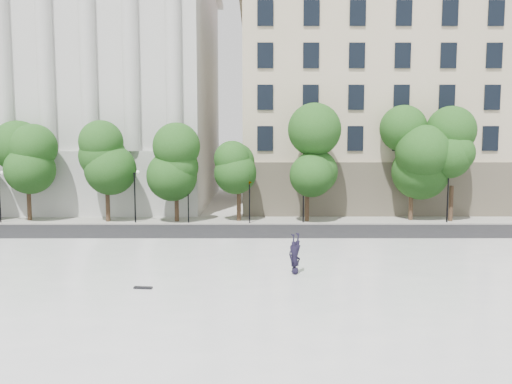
# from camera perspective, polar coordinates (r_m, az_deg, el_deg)

# --- Properties ---
(ground) EXTENTS (160.00, 160.00, 0.00)m
(ground) POSITION_cam_1_polar(r_m,az_deg,el_deg) (19.96, -9.40, -14.33)
(ground) COLOR #B6B3AC
(ground) RESTS_ON ground
(plaza) EXTENTS (44.00, 22.00, 0.45)m
(plaza) POSITION_cam_1_polar(r_m,az_deg,el_deg) (22.70, -8.17, -11.21)
(plaza) COLOR silver
(plaza) RESTS_ON ground
(street) EXTENTS (60.00, 8.00, 0.02)m
(street) POSITION_cam_1_polar(r_m,az_deg,el_deg) (37.25, -4.92, -4.79)
(street) COLOR black
(street) RESTS_ON ground
(far_sidewalk) EXTENTS (60.00, 4.00, 0.12)m
(far_sidewalk) POSITION_cam_1_polar(r_m,az_deg,el_deg) (43.13, -4.25, -3.26)
(far_sidewalk) COLOR #A6A499
(far_sidewalk) RESTS_ON ground
(building_west) EXTENTS (31.50, 27.65, 25.60)m
(building_west) POSITION_cam_1_polar(r_m,az_deg,el_deg) (60.81, -19.81, 11.17)
(building_west) COLOR #BABBB6
(building_west) RESTS_ON ground
(building_east) EXTENTS (36.00, 26.15, 23.00)m
(building_east) POSITION_cam_1_polar(r_m,az_deg,el_deg) (59.98, 16.49, 9.68)
(building_east) COLOR beige
(building_east) RESTS_ON ground
(traffic_light_west) EXTENTS (1.02, 1.76, 4.21)m
(traffic_light_west) POSITION_cam_1_polar(r_m,az_deg,el_deg) (41.28, -7.78, 1.39)
(traffic_light_west) COLOR black
(traffic_light_west) RESTS_ON ground
(traffic_light_east) EXTENTS (0.41, 1.62, 4.15)m
(traffic_light_east) POSITION_cam_1_polar(r_m,az_deg,el_deg) (40.91, -0.75, 1.31)
(traffic_light_east) COLOR black
(traffic_light_east) RESTS_ON ground
(person_lying) EXTENTS (1.86, 1.97, 0.54)m
(person_lying) POSITION_cam_1_polar(r_m,az_deg,el_deg) (24.44, 4.46, -8.72)
(person_lying) COLOR black
(person_lying) RESTS_ON plaza
(skateboard) EXTENTS (0.82, 0.29, 0.08)m
(skateboard) POSITION_cam_1_polar(r_m,az_deg,el_deg) (22.66, -12.79, -10.62)
(skateboard) COLOR black
(skateboard) RESTS_ON plaza
(street_trees) EXTENTS (44.79, 4.93, 7.88)m
(street_trees) POSITION_cam_1_polar(r_m,az_deg,el_deg) (42.13, -5.41, 3.62)
(street_trees) COLOR #382619
(street_trees) RESTS_ON ground
(lamp_posts) EXTENTS (38.09, 0.28, 4.47)m
(lamp_posts) POSITION_cam_1_polar(r_m,az_deg,el_deg) (41.36, -4.12, 0.46)
(lamp_posts) COLOR black
(lamp_posts) RESTS_ON ground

